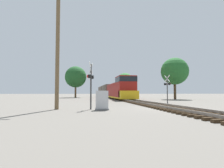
{
  "coord_description": "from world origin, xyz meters",
  "views": [
    {
      "loc": [
        -6.76,
        -13.85,
        1.32
      ],
      "look_at": [
        -3.47,
        8.0,
        2.43
      ],
      "focal_mm": 28.0,
      "sensor_mm": 36.0,
      "label": 1
    }
  ],
  "objects": [
    {
      "name": "tree_deep_background",
      "position": [
        7.17,
        47.17,
        5.37
      ],
      "size": [
        6.08,
        6.08,
        8.41
      ],
      "color": "#473521",
      "rests_on": "ground"
    },
    {
      "name": "crossing_signal_far",
      "position": [
        3.62,
        7.22,
        2.21
      ],
      "size": [
        0.6,
        1.0,
        3.6
      ],
      "rotation": [
        0.0,
        0.0,
        1.92
      ],
      "color": "#333333",
      "rests_on": "ground"
    },
    {
      "name": "ground_plane",
      "position": [
        0.0,
        0.0,
        0.0
      ],
      "size": [
        400.0,
        400.0,
        0.0
      ],
      "primitive_type": "plane",
      "color": "#666059"
    },
    {
      "name": "utility_pole",
      "position": [
        -9.04,
        0.57,
        4.99
      ],
      "size": [
        1.8,
        0.31,
        9.76
      ],
      "color": "brown",
      "rests_on": "ground"
    },
    {
      "name": "relay_cabinet",
      "position": [
        -5.53,
        -0.49,
        0.73
      ],
      "size": [
        1.03,
        0.52,
        1.48
      ],
      "color": "slate",
      "rests_on": "ground"
    },
    {
      "name": "tree_mid_background",
      "position": [
        -9.56,
        35.51,
        5.71
      ],
      "size": [
        5.9,
        5.9,
        8.68
      ],
      "color": "brown",
      "rests_on": "ground"
    },
    {
      "name": "crossing_signal_near",
      "position": [
        -6.38,
        0.13,
        2.33
      ],
      "size": [
        0.59,
        1.0,
        3.77
      ],
      "rotation": [
        0.0,
        0.0,
        -1.91
      ],
      "color": "#333333",
      "rests_on": "ground"
    },
    {
      "name": "rail_track_bed",
      "position": [
        0.0,
        -0.0,
        0.14
      ],
      "size": [
        2.6,
        160.0,
        0.31
      ],
      "color": "#382819",
      "rests_on": "ground"
    },
    {
      "name": "freight_train",
      "position": [
        0.0,
        36.27,
        1.88
      ],
      "size": [
        2.98,
        48.87,
        4.13
      ],
      "color": "maroon",
      "rests_on": "ground"
    },
    {
      "name": "tree_far_right",
      "position": [
        11.13,
        19.19,
        5.68
      ],
      "size": [
        5.49,
        5.49,
        8.45
      ],
      "color": "#473521",
      "rests_on": "ground"
    }
  ]
}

